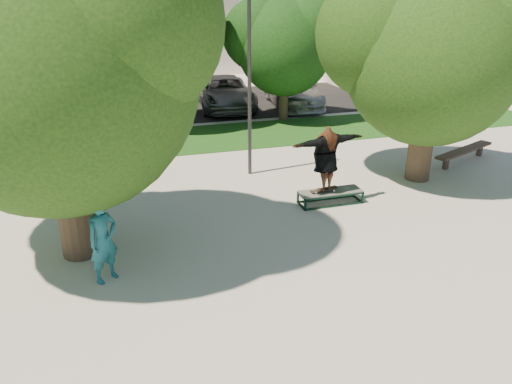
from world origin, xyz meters
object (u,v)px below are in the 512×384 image
object	(u,v)px
bystander	(103,240)
car_grey	(225,93)
car_silver_b	(293,90)
lamppost	(249,77)
car_dark	(66,107)
tree_right	(429,47)
car_silver_a	(78,97)
grind_box	(330,197)
bench	(464,151)
tree_left	(48,56)

from	to	relation	value
bystander	car_grey	world-z (taller)	bystander
car_silver_b	car_grey	bearing A→B (deg)	-179.08
lamppost	car_dark	bearing A→B (deg)	125.22
tree_right	car_silver_a	bearing A→B (deg)	129.54
grind_box	bench	xyz separation A→B (m)	(6.00, 1.97, 0.21)
bystander	car_silver_b	world-z (taller)	bystander
grind_box	bystander	bearing A→B (deg)	-159.47
lamppost	bench	distance (m)	8.06
lamppost	grind_box	bearing A→B (deg)	-63.56
lamppost	bench	size ratio (longest dim) A/B	2.03
bystander	car_silver_a	size ratio (longest dim) A/B	0.42
car_grey	grind_box	bearing A→B (deg)	-84.48
tree_left	car_silver_a	bearing A→B (deg)	91.11
grind_box	car_silver_b	distance (m)	12.79
tree_left	bench	world-z (taller)	tree_left
car_dark	bench	bearing A→B (deg)	-32.67
grind_box	tree_left	bearing A→B (deg)	-172.54
tree_left	tree_right	world-z (taller)	tree_left
car_silver_a	lamppost	bearing A→B (deg)	-70.52
lamppost	bystander	bearing A→B (deg)	-131.21
tree_left	car_grey	bearing A→B (deg)	63.41
lamppost	car_grey	xyz separation A→B (m)	(1.50, 9.67, -2.37)
lamppost	bench	xyz separation A→B (m)	(7.50, -1.05, -2.75)
tree_left	lamppost	distance (m)	6.70
tree_right	car_dark	xyz separation A→B (m)	(-10.92, 10.42, -3.29)
grind_box	car_silver_a	distance (m)	15.53
tree_right	bench	world-z (taller)	tree_right
car_silver_b	car_dark	bearing A→B (deg)	-168.60
bystander	car_dark	bearing A→B (deg)	59.70
car_grey	tree_right	bearing A→B (deg)	-68.04
tree_left	tree_right	size ratio (longest dim) A/B	1.09
tree_left	car_silver_a	world-z (taller)	tree_left
bench	car_silver_b	xyz separation A→B (m)	(-2.50, 10.31, 0.42)
tree_left	bench	size ratio (longest dim) A/B	2.36
car_silver_a	grind_box	bearing A→B (deg)	-70.71
grind_box	bystander	distance (m)	6.62
lamppost	car_grey	distance (m)	10.06
grind_box	bystander	xyz separation A→B (m)	(-6.16, -2.31, 0.73)
tree_left	grind_box	size ratio (longest dim) A/B	3.95
tree_right	bench	bearing A→B (deg)	18.62
bystander	car_silver_a	world-z (taller)	bystander
car_silver_a	car_grey	world-z (taller)	car_grey
bench	car_silver_a	size ratio (longest dim) A/B	0.69
bystander	bench	bearing A→B (deg)	-16.44
car_silver_a	car_dark	distance (m)	2.33
bench	car_dark	distance (m)	16.54
tree_left	car_grey	distance (m)	15.61
tree_left	grind_box	xyz separation A→B (m)	(6.79, 0.89, -4.23)
car_silver_a	car_silver_b	distance (m)	10.69
grind_box	car_silver_a	xyz separation A→B (m)	(-7.08, 13.81, 0.56)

